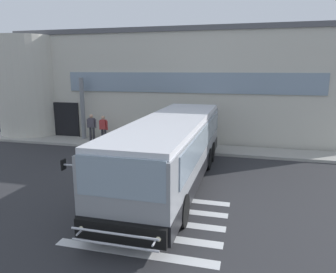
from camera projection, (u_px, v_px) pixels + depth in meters
ground_plane at (139, 174)px, 14.33m from camera, size 80.00×90.00×0.02m
bay_paint_stripes at (154, 221)px, 9.86m from camera, size 4.40×3.96×0.01m
terminal_building at (180, 83)px, 24.75m from camera, size 23.34×13.80×7.07m
boarding_curb at (166, 147)px, 18.85m from camera, size 25.54×2.00×0.15m
entry_support_column at (83, 109)px, 20.38m from camera, size 0.28×0.28×3.92m
bus_main_foreground at (172, 152)px, 12.89m from camera, size 3.07×11.23×2.70m
passenger_near_column at (92, 126)px, 20.01m from camera, size 0.58×0.28×1.68m
passenger_by_doorway at (104, 128)px, 19.39m from camera, size 0.59×0.26×1.68m
safety_bollard_yellow at (151, 145)px, 17.77m from camera, size 0.18×0.18×0.90m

